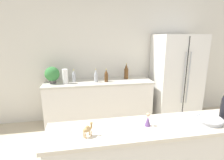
# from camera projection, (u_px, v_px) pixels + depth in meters

# --- Properties ---
(wall_back) EXTENTS (8.00, 0.06, 2.55)m
(wall_back) POSITION_uv_depth(u_px,v_px,m) (110.00, 59.00, 3.68)
(wall_back) COLOR silver
(wall_back) RESTS_ON ground_plane
(back_counter) EXTENTS (2.07, 0.63, 0.89)m
(back_counter) POSITION_uv_depth(u_px,v_px,m) (99.00, 102.00, 3.52)
(back_counter) COLOR silver
(back_counter) RESTS_ON ground_plane
(refrigerator) EXTENTS (0.89, 0.72, 1.77)m
(refrigerator) POSITION_uv_depth(u_px,v_px,m) (175.00, 78.00, 3.62)
(refrigerator) COLOR silver
(refrigerator) RESTS_ON ground_plane
(potted_plant) EXTENTS (0.27, 0.27, 0.31)m
(potted_plant) POSITION_uv_depth(u_px,v_px,m) (52.00, 74.00, 3.21)
(potted_plant) COLOR #595451
(potted_plant) RESTS_ON back_counter
(paper_towel_roll) EXTENTS (0.10, 0.10, 0.27)m
(paper_towel_roll) POSITION_uv_depth(u_px,v_px,m) (65.00, 76.00, 3.20)
(paper_towel_roll) COLOR white
(paper_towel_roll) RESTS_ON back_counter
(back_bottle_0) EXTENTS (0.07, 0.07, 0.25)m
(back_bottle_0) POSITION_uv_depth(u_px,v_px,m) (96.00, 76.00, 3.30)
(back_bottle_0) COLOR #B2B7BC
(back_bottle_0) RESTS_ON back_counter
(back_bottle_1) EXTENTS (0.07, 0.07, 0.23)m
(back_bottle_1) POSITION_uv_depth(u_px,v_px,m) (74.00, 76.00, 3.33)
(back_bottle_1) COLOR #B2B7BC
(back_bottle_1) RESTS_ON back_counter
(back_bottle_2) EXTENTS (0.08, 0.08, 0.32)m
(back_bottle_2) POSITION_uv_depth(u_px,v_px,m) (126.00, 71.00, 3.55)
(back_bottle_2) COLOR brown
(back_bottle_2) RESTS_ON back_counter
(back_bottle_3) EXTENTS (0.07, 0.07, 0.25)m
(back_bottle_3) POSITION_uv_depth(u_px,v_px,m) (106.00, 76.00, 3.32)
(back_bottle_3) COLOR brown
(back_bottle_3) RESTS_ON back_counter
(fruit_bowl) EXTENTS (0.25, 0.25, 0.05)m
(fruit_bowl) POSITION_uv_depth(u_px,v_px,m) (209.00, 120.00, 1.68)
(fruit_bowl) COLOR #B7BABF
(fruit_bowl) RESTS_ON bar_counter
(camel_figurine) EXTENTS (0.09, 0.08, 0.12)m
(camel_figurine) POSITION_uv_depth(u_px,v_px,m) (88.00, 129.00, 1.43)
(camel_figurine) COLOR tan
(camel_figurine) RESTS_ON bar_counter
(wise_man_figurine_blue) EXTENTS (0.06, 0.06, 0.13)m
(wise_man_figurine_blue) POSITION_uv_depth(u_px,v_px,m) (148.00, 120.00, 1.60)
(wise_man_figurine_blue) COLOR #6B4784
(wise_man_figurine_blue) RESTS_ON bar_counter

